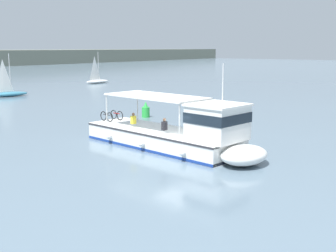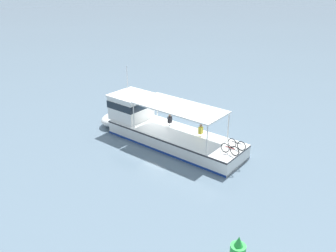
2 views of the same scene
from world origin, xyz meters
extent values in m
plane|color=slate|center=(0.00, 0.00, 0.00)|extent=(400.00, 400.00, 0.00)
cube|color=white|center=(1.01, 2.16, 0.55)|extent=(4.60, 11.13, 1.10)
ellipsoid|color=white|center=(0.18, -3.99, 0.55)|extent=(3.21, 2.57, 1.01)
cube|color=navy|center=(1.01, 2.16, 0.10)|extent=(4.64, 11.13, 0.16)
cube|color=#2D2D33|center=(1.01, 2.16, 1.02)|extent=(4.66, 11.14, 0.10)
cube|color=white|center=(0.42, -2.20, 2.05)|extent=(3.04, 2.94, 1.90)
cube|color=#19232D|center=(0.42, -2.20, 2.38)|extent=(3.11, 2.99, 0.56)
cube|color=white|center=(0.42, -2.20, 3.06)|extent=(3.22, 3.12, 0.12)
cube|color=white|center=(1.07, 2.60, 3.15)|extent=(3.81, 7.03, 0.10)
cylinder|color=silver|center=(1.98, -0.80, 2.10)|extent=(0.08, 0.08, 2.00)
cylinder|color=silver|center=(-0.71, -0.44, 2.10)|extent=(0.08, 0.08, 2.00)
cylinder|color=silver|center=(2.84, 5.65, 2.10)|extent=(0.08, 0.08, 2.00)
cylinder|color=silver|center=(0.15, 6.01, 2.10)|extent=(0.08, 0.08, 2.00)
cylinder|color=silver|center=(0.38, -2.50, 4.22)|extent=(0.06, 0.06, 2.20)
sphere|color=white|center=(-1.21, -0.98, 0.50)|extent=(0.36, 0.36, 0.36)
sphere|color=white|center=(-0.77, 2.29, 0.50)|extent=(0.36, 0.36, 0.36)
sphere|color=white|center=(-0.36, 5.37, 0.50)|extent=(0.36, 0.36, 0.36)
torus|color=black|center=(2.05, 6.61, 1.43)|extent=(0.15, 0.66, 0.66)
torus|color=black|center=(2.15, 7.30, 1.43)|extent=(0.15, 0.66, 0.66)
cylinder|color=maroon|center=(2.10, 6.96, 1.55)|extent=(0.15, 0.70, 0.06)
torus|color=black|center=(1.16, 6.73, 1.43)|extent=(0.15, 0.66, 0.66)
torus|color=black|center=(1.26, 7.42, 1.43)|extent=(0.15, 0.66, 0.66)
cylinder|color=#232328|center=(1.21, 7.07, 1.55)|extent=(0.15, 0.70, 0.06)
cube|color=yellow|center=(0.67, 4.15, 1.56)|extent=(0.35, 0.26, 0.52)
sphere|color=#9E7051|center=(0.67, 4.15, 1.93)|extent=(0.20, 0.20, 0.20)
cube|color=black|center=(0.13, 1.24, 1.56)|extent=(0.35, 0.26, 0.52)
sphere|color=#9E7051|center=(0.13, 1.24, 1.93)|extent=(0.20, 0.20, 0.20)
ellipsoid|color=white|center=(33.32, 40.82, 0.30)|extent=(4.88, 1.72, 0.60)
cylinder|color=silver|center=(33.62, 40.80, 3.00)|extent=(0.08, 0.08, 4.80)
pyramid|color=white|center=(32.77, 40.83, 2.69)|extent=(1.70, 0.17, 4.08)
ellipsoid|color=teal|center=(11.91, 34.89, 0.30)|extent=(5.00, 2.59, 0.60)
cylinder|color=silver|center=(12.20, 34.82, 3.00)|extent=(0.08, 0.08, 4.80)
pyramid|color=white|center=(11.37, 35.01, 2.69)|extent=(1.66, 0.50, 4.08)
cylinder|color=green|center=(9.48, 10.36, 0.45)|extent=(0.70, 0.70, 0.90)
cone|color=green|center=(9.48, 10.36, 1.15)|extent=(0.42, 0.42, 0.50)
camera|label=1|loc=(-19.98, -13.88, 6.15)|focal=46.07mm
camera|label=2|loc=(21.08, 13.79, 11.80)|focal=36.91mm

